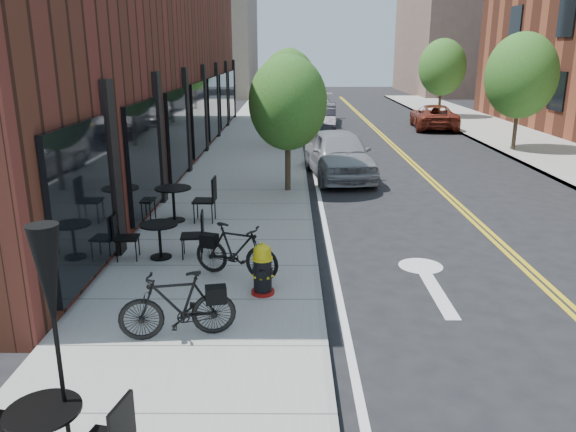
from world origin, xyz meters
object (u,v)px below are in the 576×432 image
object	(u,v)px
fire_hydrant	(263,270)
parked_car_a	(339,154)
patio_umbrella	(51,298)
parked_car_b	(318,120)
bicycle_right	(236,251)
bistro_set_a	(46,431)
parked_car_c	(314,109)
parked_car_far	(434,117)
bicycle_left	(177,305)
bistro_set_c	(173,199)
bistro_set_b	(160,236)

from	to	relation	value
fire_hydrant	parked_car_a	distance (m)	9.72
patio_umbrella	parked_car_b	xyz separation A→B (m)	(3.48, 22.65, -1.07)
bicycle_right	parked_car_a	distance (m)	9.13
fire_hydrant	parked_car_a	bearing A→B (deg)	85.11
bistro_set_a	patio_umbrella	xyz separation A→B (m)	(0.15, 0.14, 1.30)
parked_car_c	fire_hydrant	bearing A→B (deg)	-89.57
patio_umbrella	parked_car_far	bearing A→B (deg)	69.02
parked_car_c	parked_car_far	distance (m)	6.61
bicycle_right	parked_car_b	bearing A→B (deg)	14.27
bicycle_left	bicycle_right	world-z (taller)	bicycle_right
bistro_set_c	bicycle_left	bearing A→B (deg)	-76.43
bicycle_right	parked_car_c	xyz separation A→B (m)	(2.32, 22.87, 0.21)
bistro_set_a	bistro_set_b	size ratio (longest dim) A/B	0.99
bicycle_right	fire_hydrant	bearing A→B (deg)	-124.34
bicycle_left	parked_car_b	bearing A→B (deg)	161.01
bicycle_left	bicycle_right	bearing A→B (deg)	153.88
parked_car_b	bistro_set_a	bearing A→B (deg)	-95.59
bistro_set_c	bistro_set_b	bearing A→B (deg)	-83.12
parked_car_c	parked_car_far	size ratio (longest dim) A/B	1.22
fire_hydrant	bistro_set_b	bearing A→B (deg)	148.16
bicycle_right	parked_car_a	xyz separation A→B (m)	(2.53, 8.77, 0.17)
bicycle_right	bistro_set_b	distance (m)	1.82
bistro_set_a	parked_car_far	bearing A→B (deg)	81.34
fire_hydrant	bicycle_left	world-z (taller)	bicycle_left
fire_hydrant	parked_car_a	world-z (taller)	parked_car_a
parked_car_b	parked_car_a	bearing A→B (deg)	-85.00
bistro_set_b	parked_car_far	xyz separation A→B (m)	(10.15, 19.83, 0.07)
bistro_set_c	bicycle_right	bearing A→B (deg)	-60.53
bicycle_left	parked_car_a	xyz separation A→B (m)	(3.14, 10.99, 0.17)
bicycle_right	bistro_set_c	bearing A→B (deg)	49.28
bicycle_left	parked_car_b	size ratio (longest dim) A/B	0.33
bicycle_right	parked_car_far	xyz separation A→B (m)	(8.58, 20.77, 0.03)
parked_car_a	parked_car_far	distance (m)	13.44
bistro_set_b	bistro_set_c	xyz separation A→B (m)	(-0.22, 2.47, 0.08)
bistro_set_b	parked_car_far	size ratio (longest dim) A/B	0.37
bicycle_left	patio_umbrella	bearing A→B (deg)	-23.96
parked_car_b	parked_car_c	xyz separation A→B (m)	(0.03, 4.94, 0.02)
parked_car_a	patio_umbrella	bearing A→B (deg)	-112.10
bicycle_left	parked_car_far	xyz separation A→B (m)	(9.19, 22.99, 0.03)
bicycle_left	bistro_set_c	size ratio (longest dim) A/B	0.83
bistro_set_c	parked_car_far	distance (m)	20.23
parked_car_a	bicycle_left	bearing A→B (deg)	-112.61
bistro_set_b	parked_car_b	world-z (taller)	parked_car_b
bistro_set_a	parked_car_b	world-z (taller)	parked_car_b
bistro_set_a	bistro_set_c	size ratio (longest dim) A/B	0.85
bistro_set_c	patio_umbrella	distance (m)	8.23
bicycle_right	patio_umbrella	distance (m)	5.03
bicycle_left	parked_car_far	distance (m)	24.76
patio_umbrella	bistro_set_a	bearing A→B (deg)	-137.85
fire_hydrant	patio_umbrella	size ratio (longest dim) A/B	0.37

